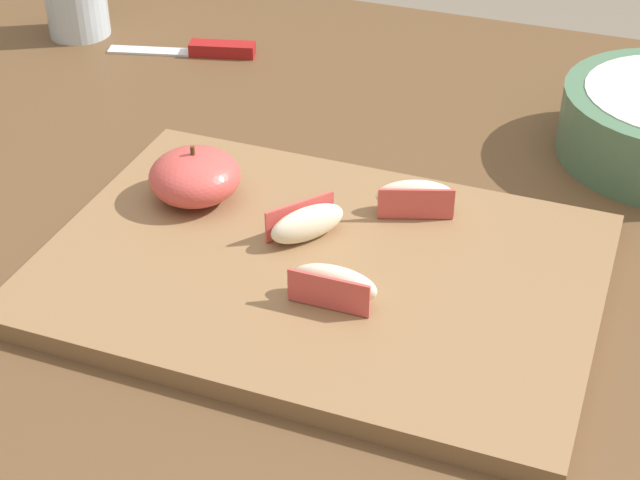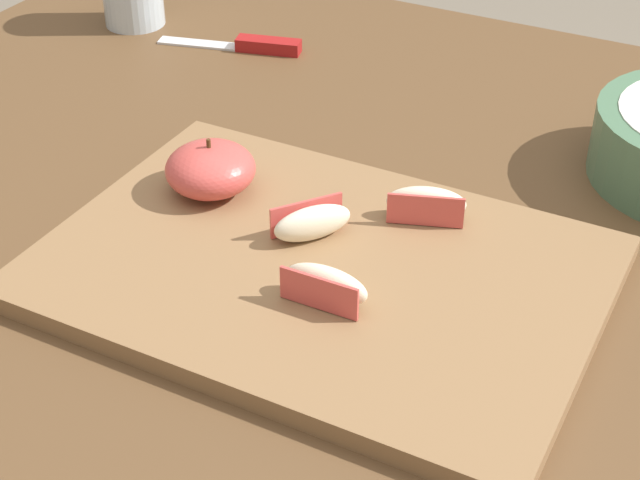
{
  "view_description": "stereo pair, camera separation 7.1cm",
  "coord_description": "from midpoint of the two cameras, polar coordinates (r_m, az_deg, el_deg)",
  "views": [
    {
      "loc": [
        0.2,
        -0.59,
        1.2
      ],
      "look_at": [
        -0.01,
        -0.04,
        0.8
      ],
      "focal_mm": 55.27,
      "sensor_mm": 36.0,
      "label": 1
    },
    {
      "loc": [
        0.26,
        -0.56,
        1.2
      ],
      "look_at": [
        -0.01,
        -0.04,
        0.8
      ],
      "focal_mm": 55.27,
      "sensor_mm": 36.0,
      "label": 2
    }
  ],
  "objects": [
    {
      "name": "apple_half_skin_up",
      "position": [
        0.8,
        -3.83,
        4.05
      ],
      "size": [
        0.07,
        0.07,
        0.05
      ],
      "color": "#D14C47",
      "rests_on": "cutting_board"
    },
    {
      "name": "apple_wedge_near_knife",
      "position": [
        0.74,
        2.27,
        0.94
      ],
      "size": [
        0.06,
        0.06,
        0.03
      ],
      "color": "#F4EACC",
      "rests_on": "cutting_board"
    },
    {
      "name": "cutting_board",
      "position": [
        0.73,
        2.8,
        -1.9
      ],
      "size": [
        0.41,
        0.29,
        0.02
      ],
      "color": "olive",
      "rests_on": "dining_table"
    },
    {
      "name": "paring_knife",
      "position": [
        1.09,
        -1.81,
        11.16
      ],
      "size": [
        0.16,
        0.06,
        0.01
      ],
      "color": "silver",
      "rests_on": "dining_table"
    },
    {
      "name": "apple_wedge_middle",
      "position": [
        0.77,
        8.8,
        2.01
      ],
      "size": [
        0.07,
        0.04,
        0.03
      ],
      "color": "#F4EACC",
      "rests_on": "cutting_board"
    },
    {
      "name": "apple_wedge_left",
      "position": [
        0.68,
        3.32,
        -2.73
      ],
      "size": [
        0.06,
        0.02,
        0.03
      ],
      "color": "#F4EACC",
      "rests_on": "cutting_board"
    },
    {
      "name": "dining_table",
      "position": [
        0.82,
        4.37,
        -6.75
      ],
      "size": [
        1.17,
        0.99,
        0.76
      ],
      "color": "brown",
      "rests_on": "ground_plane"
    }
  ]
}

